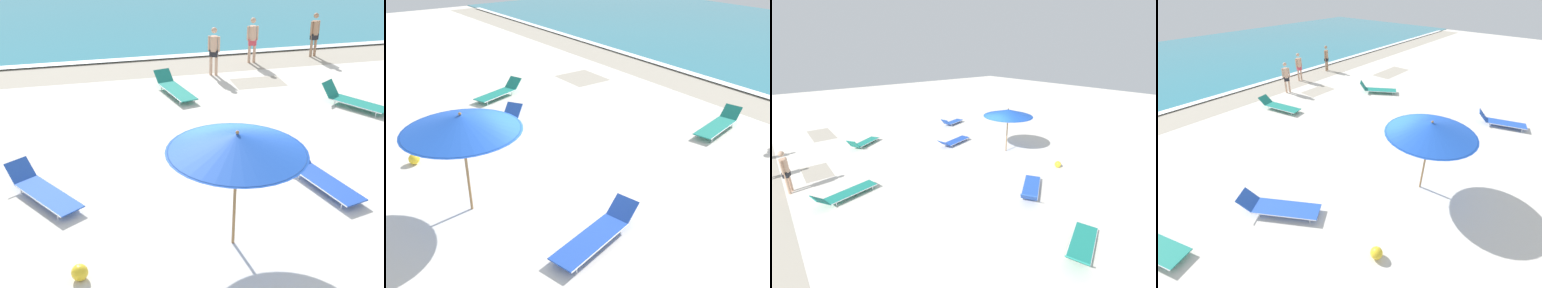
% 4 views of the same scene
% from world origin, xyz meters
% --- Properties ---
extents(ground_plane, '(60.00, 60.00, 0.16)m').
position_xyz_m(ground_plane, '(0.00, 0.01, -0.08)').
color(ground_plane, silver).
extents(ocean_water, '(60.00, 19.77, 0.07)m').
position_xyz_m(ocean_water, '(0.00, 20.17, 0.03)').
color(ocean_water, teal).
rests_on(ocean_water, ground_plane).
extents(beach_umbrella, '(2.60, 2.60, 2.43)m').
position_xyz_m(beach_umbrella, '(-0.36, -1.93, 2.17)').
color(beach_umbrella, '#9E7547').
rests_on(beach_umbrella, ground_plane).
extents(sun_lounger_under_umbrella, '(1.66, 2.11, 0.63)m').
position_xyz_m(sun_lounger_under_umbrella, '(5.39, 3.99, 0.22)').
color(sun_lounger_under_umbrella, '#1E8475').
rests_on(sun_lounger_under_umbrella, ground_plane).
extents(sun_lounger_beside_umbrella, '(1.75, 2.26, 0.57)m').
position_xyz_m(sun_lounger_beside_umbrella, '(-4.02, 0.61, 0.21)').
color(sun_lounger_beside_umbrella, blue).
rests_on(sun_lounger_beside_umbrella, ground_plane).
extents(sun_lounger_near_water_right, '(1.18, 2.41, 0.52)m').
position_xyz_m(sun_lounger_near_water_right, '(2.28, -0.31, 0.21)').
color(sun_lounger_near_water_right, blue).
rests_on(sun_lounger_near_water_right, ground_plane).
extents(sun_lounger_mid_beach_solo, '(1.11, 2.40, 0.54)m').
position_xyz_m(sun_lounger_mid_beach_solo, '(0.15, 6.38, 0.21)').
color(sun_lounger_mid_beach_solo, '#1E8475').
rests_on(sun_lounger_mid_beach_solo, ground_plane).
extents(beachgoer_wading_adult, '(0.41, 0.30, 1.76)m').
position_xyz_m(beachgoer_wading_adult, '(1.93, 8.00, 1.00)').
color(beachgoer_wading_adult, tan).
rests_on(beachgoer_wading_adult, ground_plane).
extents(beachgoer_shoreline_child, '(0.45, 0.27, 1.76)m').
position_xyz_m(beachgoer_shoreline_child, '(3.78, 9.12, 1.00)').
color(beachgoer_shoreline_child, tan).
rests_on(beachgoer_shoreline_child, ground_plane).
extents(beachgoer_strolling_adult, '(0.44, 0.27, 1.76)m').
position_xyz_m(beachgoer_strolling_adult, '(6.47, 9.34, 1.00)').
color(beachgoer_strolling_adult, '#A37A5B').
rests_on(beachgoer_strolling_adult, ground_plane).
extents(beach_ball, '(0.31, 0.31, 0.31)m').
position_xyz_m(beach_ball, '(-3.33, -2.35, 0.15)').
color(beach_ball, yellow).
rests_on(beach_ball, ground_plane).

